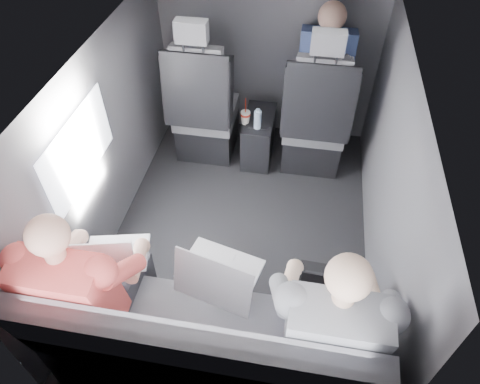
% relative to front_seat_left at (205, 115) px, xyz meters
% --- Properties ---
extents(floor, '(2.60, 2.60, 0.00)m').
position_rel_front_seat_left_xyz_m(floor, '(0.45, -0.84, -0.40)').
color(floor, black).
rests_on(floor, ground).
extents(ceiling, '(2.60, 2.60, 0.00)m').
position_rel_front_seat_left_xyz_m(ceiling, '(0.45, -0.84, 0.95)').
color(ceiling, '#B2B2AD').
rests_on(ceiling, panel_back).
extents(panel_left, '(0.02, 2.60, 1.35)m').
position_rel_front_seat_left_xyz_m(panel_left, '(-0.45, -0.84, 0.27)').
color(panel_left, '#56565B').
rests_on(panel_left, floor).
extents(panel_right, '(0.02, 2.60, 1.35)m').
position_rel_front_seat_left_xyz_m(panel_right, '(1.35, -0.84, 0.27)').
color(panel_right, '#56565B').
rests_on(panel_right, floor).
extents(panel_front, '(1.80, 0.02, 1.35)m').
position_rel_front_seat_left_xyz_m(panel_front, '(0.45, 0.46, 0.27)').
color(panel_front, '#56565B').
rests_on(panel_front, floor).
extents(panel_back, '(1.80, 0.02, 1.35)m').
position_rel_front_seat_left_xyz_m(panel_back, '(0.45, -2.14, 0.27)').
color(panel_back, '#56565B').
rests_on(panel_back, floor).
extents(side_window, '(0.02, 0.75, 0.42)m').
position_rel_front_seat_left_xyz_m(side_window, '(-0.43, -1.14, 0.50)').
color(side_window, white).
rests_on(side_window, panel_left).
extents(seatbelt, '(0.35, 0.11, 0.59)m').
position_rel_front_seat_left_xyz_m(seatbelt, '(0.90, -0.17, 0.40)').
color(seatbelt, black).
rests_on(seatbelt, front_seat_right).
extents(front_seat_left, '(0.52, 0.58, 1.26)m').
position_rel_front_seat_left_xyz_m(front_seat_left, '(0.00, 0.00, 0.00)').
color(front_seat_left, black).
rests_on(front_seat_left, floor).
extents(front_seat_right, '(0.52, 0.58, 1.26)m').
position_rel_front_seat_left_xyz_m(front_seat_right, '(0.90, 0.00, 0.00)').
color(front_seat_right, black).
rests_on(front_seat_right, floor).
extents(center_console, '(0.24, 0.48, 0.41)m').
position_rel_front_seat_left_xyz_m(center_console, '(0.45, 0.04, -0.20)').
color(center_console, black).
rests_on(center_console, floor).
extents(rear_bench, '(1.60, 0.57, 0.92)m').
position_rel_front_seat_left_xyz_m(rear_bench, '(0.45, -1.90, -0.09)').
color(rear_bench, '#58585D').
rests_on(rear_bench, floor).
extents(soda_cup, '(0.08, 0.08, 0.23)m').
position_rel_front_seat_left_xyz_m(soda_cup, '(0.35, -0.06, 0.06)').
color(soda_cup, white).
rests_on(soda_cup, center_console).
extents(water_bottle, '(0.06, 0.06, 0.17)m').
position_rel_front_seat_left_xyz_m(water_bottle, '(0.45, -0.10, 0.08)').
color(water_bottle, '#9EBDD7').
rests_on(water_bottle, center_console).
extents(laptop_white, '(0.37, 0.38, 0.25)m').
position_rel_front_seat_left_xyz_m(laptop_white, '(-0.10, -1.64, 0.23)').
color(laptop_white, white).
rests_on(laptop_white, passenger_rear_left).
extents(laptop_silver, '(0.46, 0.44, 0.28)m').
position_rel_front_seat_left_xyz_m(laptop_silver, '(0.47, -1.65, 0.24)').
color(laptop_silver, silver).
rests_on(laptop_silver, rear_bench).
extents(laptop_black, '(0.32, 0.29, 0.23)m').
position_rel_front_seat_left_xyz_m(laptop_black, '(1.03, -1.63, 0.23)').
color(laptop_black, black).
rests_on(laptop_black, passenger_rear_right).
extents(passenger_rear_left, '(0.50, 0.62, 1.22)m').
position_rel_front_seat_left_xyz_m(passenger_rear_left, '(-0.15, -1.81, 0.23)').
color(passenger_rear_left, '#333237').
rests_on(passenger_rear_left, rear_bench).
extents(passenger_rear_right, '(0.51, 0.63, 1.23)m').
position_rel_front_seat_left_xyz_m(passenger_rear_right, '(1.03, -1.81, 0.23)').
color(passenger_rear_right, navy).
rests_on(passenger_rear_right, rear_bench).
extents(passenger_front_right, '(0.41, 0.41, 0.85)m').
position_rel_front_seat_left_xyz_m(passenger_front_right, '(0.92, 0.26, 0.36)').
color(passenger_front_right, navy).
rests_on(passenger_front_right, front_seat_right).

